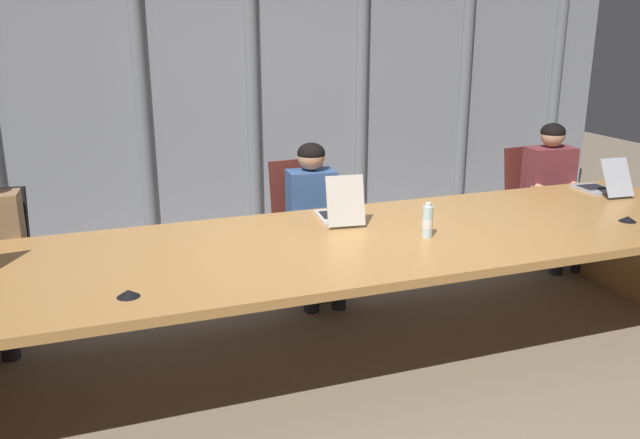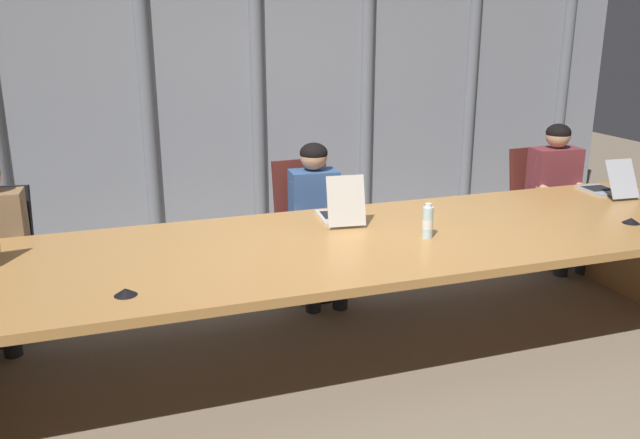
{
  "view_description": "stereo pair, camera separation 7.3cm",
  "coord_description": "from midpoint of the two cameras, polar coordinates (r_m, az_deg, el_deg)",
  "views": [
    {
      "loc": [
        -1.54,
        -3.41,
        1.98
      ],
      "look_at": [
        -0.24,
        0.13,
        0.85
      ],
      "focal_mm": 37.03,
      "sensor_mm": 36.0,
      "label": 1
    },
    {
      "loc": [
        -1.47,
        -3.44,
        1.98
      ],
      "look_at": [
        -0.24,
        0.13,
        0.85
      ],
      "focal_mm": 37.03,
      "sensor_mm": 36.0,
      "label": 2
    }
  ],
  "objects": [
    {
      "name": "water_bottle_primary",
      "position": [
        3.96,
        8.75,
        -0.19
      ],
      "size": [
        0.06,
        0.06,
        0.21
      ],
      "color": "silver",
      "rests_on": "conference_table"
    },
    {
      "name": "ground_plane",
      "position": [
        4.23,
        3.19,
        -11.26
      ],
      "size": [
        14.83,
        14.83,
        0.0
      ],
      "primitive_type": "plane",
      "color": "#7F705B"
    },
    {
      "name": "curtain_backdrop",
      "position": [
        6.09,
        -5.84,
        10.73
      ],
      "size": [
        7.41,
        0.17,
        2.72
      ],
      "color": "gray",
      "rests_on": "ground_plane"
    },
    {
      "name": "conference_table",
      "position": [
        3.98,
        3.34,
        -3.31
      ],
      "size": [
        4.98,
        1.4,
        0.75
      ],
      "color": "#B77F42",
      "rests_on": "ground_plane"
    },
    {
      "name": "laptop_center",
      "position": [
        5.39,
        22.81,
        2.75
      ],
      "size": [
        0.25,
        0.46,
        0.28
      ],
      "rotation": [
        0.0,
        0.0,
        1.5
      ],
      "color": "#A8ADB7",
      "rests_on": "conference_table"
    },
    {
      "name": "office_chair_left_mid",
      "position": [
        5.05,
        -1.57,
        -1.93
      ],
      "size": [
        0.6,
        0.6,
        0.98
      ],
      "rotation": [
        0.0,
        0.0,
        -1.5
      ],
      "color": "#511E19",
      "rests_on": "ground_plane"
    },
    {
      "name": "person_center",
      "position": [
        5.85,
        19.22,
        2.9
      ],
      "size": [
        0.44,
        0.57,
        1.18
      ],
      "rotation": [
        0.0,
        0.0,
        -1.67
      ],
      "color": "brown",
      "rests_on": "ground_plane"
    },
    {
      "name": "office_chair_center",
      "position": [
        6.03,
        17.81,
        0.27
      ],
      "size": [
        0.6,
        0.6,
        0.94
      ],
      "rotation": [
        0.0,
        0.0,
        -1.49
      ],
      "color": "#511E19",
      "rests_on": "ground_plane"
    },
    {
      "name": "laptop_left_mid",
      "position": [
        4.25,
        1.2,
        0.69
      ],
      "size": [
        0.29,
        0.44,
        0.33
      ],
      "rotation": [
        0.0,
        0.0,
        1.46
      ],
      "color": "beige",
      "rests_on": "conference_table"
    },
    {
      "name": "person_left_mid",
      "position": [
        4.82,
        -0.9,
        0.76
      ],
      "size": [
        0.39,
        0.57,
        1.15
      ],
      "rotation": [
        0.0,
        0.0,
        -1.65
      ],
      "color": "#335184",
      "rests_on": "ground_plane"
    },
    {
      "name": "conference_mic_middle",
      "position": [
        3.24,
        -16.86,
        -6.12
      ],
      "size": [
        0.11,
        0.11,
        0.03
      ],
      "primitive_type": "cone",
      "color": "black",
      "rests_on": "conference_table"
    },
    {
      "name": "conference_mic_left_side",
      "position": [
        4.67,
        24.65,
        0.05
      ],
      "size": [
        0.11,
        0.11,
        0.03
      ],
      "primitive_type": "cone",
      "color": "black",
      "rests_on": "conference_table"
    }
  ]
}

